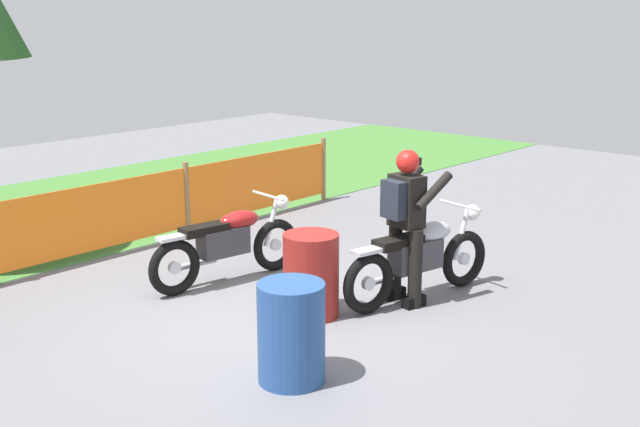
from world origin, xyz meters
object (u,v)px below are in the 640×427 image
motorcycle_lead (420,257)px  rider_lead (406,218)px  spare_drum (291,333)px  oil_drum (311,275)px  motorcycle_trailing (228,243)px

motorcycle_lead → rider_lead: (-0.22, 0.04, 0.47)m
spare_drum → oil_drum: bearing=36.0°
oil_drum → spare_drum: same height
rider_lead → spare_drum: size_ratio=1.92×
motorcycle_lead → oil_drum: (-1.16, 0.55, -0.04)m
oil_drum → spare_drum: bearing=-144.0°
rider_lead → spare_drum: 2.27m
rider_lead → oil_drum: 1.18m
oil_drum → spare_drum: (-1.24, -0.90, 0.00)m
oil_drum → motorcycle_lead: bearing=-25.3°
motorcycle_trailing → rider_lead: rider_lead is taller
motorcycle_trailing → spare_drum: size_ratio=2.31×
motorcycle_trailing → oil_drum: (-0.15, -1.44, -0.03)m
motorcycle_trailing → rider_lead: size_ratio=1.20×
motorcycle_lead → rider_lead: 0.52m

